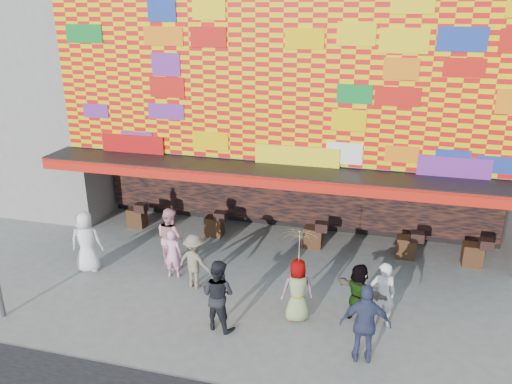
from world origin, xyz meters
The scene contains 13 objects.
ground centered at (0.00, 0.00, 0.00)m, with size 90.00×90.00×0.00m, color slate.
shop_building centered at (0.00, 8.18, 5.23)m, with size 15.20×9.40×10.00m.
neighbor_left centered at (-13.00, 8.00, 6.00)m, with size 11.00×8.00×12.00m, color gray.
ped_a centered at (-5.39, 1.26, 0.95)m, with size 0.93×0.61×1.91m, color white.
ped_b centered at (-2.72, 1.55, 0.76)m, with size 0.55×0.36×1.52m, color #F09BBE.
ped_c centered at (-0.60, -0.51, 0.93)m, with size 0.91×0.71×1.86m, color black.
ped_d centered at (-1.88, 1.17, 0.81)m, with size 1.05×0.60×1.63m, color #7A6B59.
ped_e centered at (2.99, -0.87, 0.97)m, with size 1.14×0.47×1.94m, color #373D60.
ped_f centered at (2.74, 0.70, 0.79)m, with size 1.47×0.47×1.58m, color gray.
ped_g centered at (1.24, 0.34, 0.85)m, with size 0.83×0.54×1.69m, color gray.
ped_h centered at (3.33, 0.65, 0.87)m, with size 0.64×0.42×1.75m, color white.
ped_i centered at (-3.07, 2.20, 0.95)m, with size 0.92×0.72×1.90m, color pink.
parasol centered at (1.24, 0.34, 2.11)m, with size 1.08×1.10×1.77m.
Camera 1 is at (3.03, -10.56, 7.55)m, focal length 35.00 mm.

